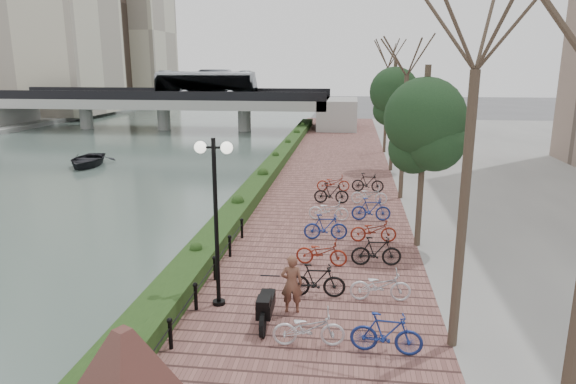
% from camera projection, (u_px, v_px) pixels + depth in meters
% --- Properties ---
extents(river_water, '(30.00, 130.00, 0.02)m').
position_uv_depth(river_water, '(67.00, 163.00, 37.26)').
color(river_water, '#4B5E55').
rests_on(river_water, ground).
extents(promenade, '(8.00, 75.00, 0.50)m').
position_uv_depth(promenade, '(322.00, 193.00, 27.72)').
color(promenade, brown).
rests_on(promenade, ground).
extents(hedge, '(1.10, 56.00, 0.60)m').
position_uv_depth(hedge, '(268.00, 172.00, 30.40)').
color(hedge, '#1A3112').
rests_on(hedge, promenade).
extents(chain_fence, '(0.10, 14.10, 0.70)m').
position_uv_depth(chain_fence, '(184.00, 315.00, 12.95)').
color(chain_fence, black).
rests_on(chain_fence, promenade).
extents(lamppost, '(1.02, 0.32, 4.66)m').
position_uv_depth(lamppost, '(215.00, 186.00, 13.51)').
color(lamppost, black).
rests_on(lamppost, promenade).
extents(motorcycle, '(0.57, 1.69, 1.05)m').
position_uv_depth(motorcycle, '(266.00, 304.00, 13.14)').
color(motorcycle, black).
rests_on(motorcycle, promenade).
extents(pedestrian, '(0.64, 0.47, 1.62)m').
position_uv_depth(pedestrian, '(292.00, 284.00, 13.69)').
color(pedestrian, brown).
rests_on(pedestrian, promenade).
extents(bicycle_parking, '(2.40, 17.32, 1.00)m').
position_uv_depth(bicycle_parking, '(349.00, 228.00, 19.46)').
color(bicycle_parking, silver).
rests_on(bicycle_parking, promenade).
extents(street_trees, '(3.20, 37.12, 6.80)m').
position_uv_depth(street_trees, '(411.00, 145.00, 21.77)').
color(street_trees, '#3C3124').
rests_on(street_trees, promenade).
extents(bridge, '(36.00, 10.77, 6.50)m').
position_uv_depth(bridge, '(172.00, 99.00, 55.59)').
color(bridge, '#A2A29D').
rests_on(bridge, ground).
extents(boat, '(3.80, 4.84, 0.91)m').
position_uv_depth(boat, '(87.00, 160.00, 36.14)').
color(boat, black).
rests_on(boat, river_water).
extents(far_buildings, '(35.00, 38.00, 38.00)m').
position_uv_depth(far_buildings, '(35.00, 1.00, 75.94)').
color(far_buildings, beige).
rests_on(far_buildings, far_bank).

